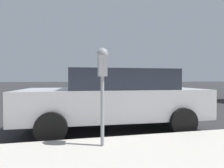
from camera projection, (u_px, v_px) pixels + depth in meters
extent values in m
plane|color=#2B2B2D|center=(114.00, 119.00, 5.64)|extent=(220.00, 220.00, 0.00)
cylinder|color=gray|center=(102.00, 111.00, 2.90)|extent=(0.06, 0.06, 1.16)
cube|color=gray|center=(102.00, 66.00, 2.88)|extent=(0.20, 0.14, 0.34)
sphere|color=gray|center=(102.00, 54.00, 2.88)|extent=(0.19, 0.19, 0.19)
cube|color=#19389E|center=(101.00, 69.00, 2.99)|extent=(0.01, 0.11, 0.12)
cube|color=black|center=(101.00, 62.00, 2.98)|extent=(0.01, 0.10, 0.08)
cube|color=#B7BABF|center=(113.00, 102.00, 4.61)|extent=(1.98, 4.64, 0.71)
cube|color=#232833|center=(120.00, 79.00, 4.63)|extent=(1.70, 2.61, 0.50)
cylinder|color=black|center=(51.00, 128.00, 3.46)|extent=(0.24, 0.65, 0.64)
cylinder|color=black|center=(62.00, 111.00, 5.28)|extent=(0.24, 0.65, 0.64)
cylinder|color=black|center=(183.00, 122.00, 3.95)|extent=(0.24, 0.65, 0.64)
cylinder|color=black|center=(151.00, 108.00, 5.77)|extent=(0.24, 0.65, 0.64)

